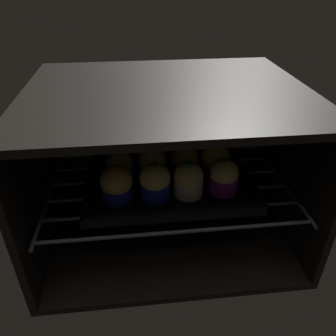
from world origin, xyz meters
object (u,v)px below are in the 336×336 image
at_px(muffin_row1_col0, 120,167).
at_px(muffin_row1_col3, 215,159).
at_px(muffin_row0_col1, 155,182).
at_px(muffin_row0_col2, 188,179).
at_px(muffin_row2_col0, 118,150).
at_px(muffin_row2_col3, 209,146).
at_px(baking_tray, 168,178).
at_px(muffin_row1_col1, 153,164).
at_px(muffin_row2_col2, 180,147).
at_px(muffin_row1_col2, 185,162).
at_px(muffin_row2_col1, 149,148).
at_px(muffin_row0_col0, 117,184).
at_px(muffin_row0_col3, 224,177).

xyz_separation_m(muffin_row1_col0, muffin_row1_col3, (0.22, -0.00, 0.01)).
relative_size(muffin_row0_col1, muffin_row0_col2, 1.02).
xyz_separation_m(muffin_row2_col0, muffin_row2_col3, (0.22, -0.00, 0.00)).
bearing_deg(baking_tray, muffin_row2_col0, 146.63).
relative_size(muffin_row1_col0, muffin_row1_col1, 0.89).
distance_m(muffin_row0_col2, muffin_row2_col3, 0.16).
bearing_deg(muffin_row0_col2, muffin_row2_col2, 88.31).
relative_size(muffin_row0_col1, muffin_row1_col3, 1.01).
relative_size(muffin_row1_col2, muffin_row2_col0, 0.97).
bearing_deg(muffin_row1_col1, muffin_row2_col1, 93.25).
bearing_deg(muffin_row1_col3, muffin_row0_col1, -152.87).
bearing_deg(muffin_row0_col1, muffin_row2_col0, 117.13).
xyz_separation_m(muffin_row0_col1, muffin_row2_col2, (0.08, 0.15, -0.00)).
height_order(muffin_row0_col2, muffin_row1_col1, muffin_row0_col2).
xyz_separation_m(muffin_row0_col0, muffin_row1_col0, (0.01, 0.07, -0.00)).
bearing_deg(muffin_row2_col1, muffin_row1_col2, -42.72).
bearing_deg(muffin_row1_col2, muffin_row2_col3, 43.34).
xyz_separation_m(muffin_row0_col1, muffin_row2_col3, (0.15, 0.15, -0.00)).
bearing_deg(muffin_row2_col0, muffin_row1_col2, -25.12).
xyz_separation_m(muffin_row0_col2, muffin_row1_col2, (0.00, 0.08, -0.00)).
distance_m(baking_tray, muffin_row2_col0, 0.14).
bearing_deg(baking_tray, muffin_row2_col1, 117.52).
distance_m(muffin_row2_col0, muffin_row2_col2, 0.15).
distance_m(baking_tray, muffin_row0_col2, 0.09).
relative_size(muffin_row0_col1, muffin_row2_col1, 1.05).
distance_m(baking_tray, muffin_row2_col1, 0.10).
bearing_deg(muffin_row1_col3, muffin_row0_col3, -86.21).
height_order(muffin_row1_col0, muffin_row2_col1, muffin_row2_col1).
distance_m(muffin_row2_col0, muffin_row2_col3, 0.22).
bearing_deg(muffin_row0_col2, baking_tray, 115.68).
bearing_deg(muffin_row1_col1, muffin_row2_col3, 27.04).
height_order(baking_tray, muffin_row0_col3, muffin_row0_col3).
bearing_deg(muffin_row0_col2, muffin_row1_col2, 86.77).
bearing_deg(muffin_row0_col2, muffin_row1_col1, 135.40).
distance_m(muffin_row2_col1, muffin_row2_col2, 0.08).
relative_size(muffin_row2_col2, muffin_row2_col3, 0.98).
height_order(muffin_row0_col0, muffin_row1_col2, muffin_row0_col0).
height_order(muffin_row1_col2, muffin_row2_col1, muffin_row2_col1).
bearing_deg(muffin_row1_col0, muffin_row1_col2, 1.46).
relative_size(muffin_row2_col0, muffin_row2_col1, 0.96).
bearing_deg(muffin_row2_col2, baking_tray, -117.59).
xyz_separation_m(muffin_row0_col0, muffin_row2_col2, (0.15, 0.15, -0.00)).
bearing_deg(muffin_row2_col2, muffin_row1_col3, -49.29).
bearing_deg(baking_tray, muffin_row0_col2, -64.32).
distance_m(muffin_row0_col0, muffin_row0_col1, 0.08).
bearing_deg(muffin_row2_col0, muffin_row2_col2, 0.32).
distance_m(muffin_row0_col1, muffin_row2_col3, 0.21).
bearing_deg(muffin_row1_col1, muffin_row2_col2, 46.80).
distance_m(baking_tray, muffin_row2_col2, 0.09).
height_order(muffin_row0_col0, muffin_row2_col1, muffin_row2_col1).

